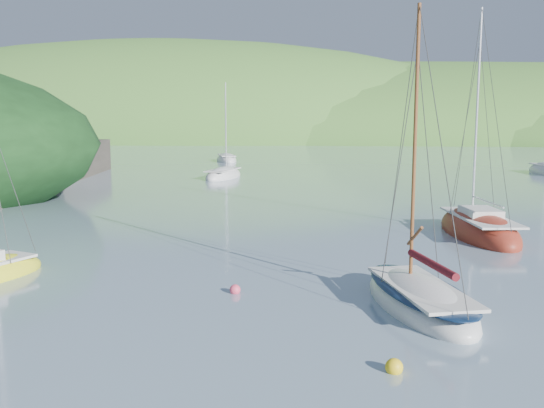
# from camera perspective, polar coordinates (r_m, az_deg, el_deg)

# --- Properties ---
(ground) EXTENTS (700.00, 700.00, 0.00)m
(ground) POSITION_cam_1_polar(r_m,az_deg,el_deg) (17.14, 1.66, -12.25)
(ground) COLOR #7691A3
(ground) RESTS_ON ground
(shoreline_hills) EXTENTS (690.00, 135.00, 56.00)m
(shoreline_hills) POSITION_cam_1_polar(r_m,az_deg,el_deg) (188.84, 4.50, 6.27)
(shoreline_hills) COLOR #366827
(shoreline_hills) RESTS_ON ground
(daysailer_white) EXTENTS (4.30, 7.04, 10.17)m
(daysailer_white) POSITION_cam_1_polar(r_m,az_deg,el_deg) (19.98, 13.73, -8.82)
(daysailer_white) COLOR silver
(daysailer_white) RESTS_ON ground
(sloop_red) EXTENTS (4.16, 8.77, 12.47)m
(sloop_red) POSITION_cam_1_polar(r_m,az_deg,el_deg) (32.73, 18.85, -2.43)
(sloop_red) COLOR maroon
(sloop_red) RESTS_ON ground
(distant_sloop_a) EXTENTS (3.55, 7.51, 10.31)m
(distant_sloop_a) POSITION_cam_1_polar(r_m,az_deg,el_deg) (60.95, -4.60, 2.63)
(distant_sloop_a) COLOR silver
(distant_sloop_a) RESTS_ON ground
(distant_sloop_c) EXTENTS (4.82, 7.72, 10.40)m
(distant_sloop_c) POSITION_cam_1_polar(r_m,az_deg,el_deg) (84.51, -4.30, 4.15)
(distant_sloop_c) COLOR silver
(distant_sloop_c) RESTS_ON ground
(mooring_buoys) EXTENTS (15.93, 9.14, 0.47)m
(mooring_buoys) POSITION_cam_1_polar(r_m,az_deg,el_deg) (20.46, 20.56, -9.02)
(mooring_buoys) COLOR yellow
(mooring_buoys) RESTS_ON ground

